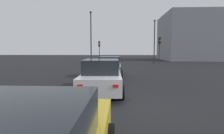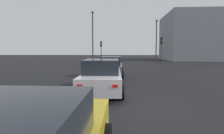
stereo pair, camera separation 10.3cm
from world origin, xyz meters
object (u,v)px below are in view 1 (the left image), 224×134
(traffic_light_near_right, at_px, (99,47))
(street_lamp_kerbside, at_px, (91,34))
(street_lamp_far, at_px, (154,38))
(car_grey_right_lead, at_px, (109,67))
(car_white_right_second, at_px, (102,77))
(traffic_light_near_left, at_px, (160,45))

(traffic_light_near_right, xyz_separation_m, street_lamp_kerbside, (-4.96, 0.56, 1.75))
(traffic_light_near_right, bearing_deg, street_lamp_far, 77.14)
(street_lamp_far, bearing_deg, car_grey_right_lead, 157.21)
(street_lamp_far, bearing_deg, car_white_right_second, 163.35)
(traffic_light_near_left, xyz_separation_m, street_lamp_kerbside, (-1.04, 9.59, 1.53))
(car_grey_right_lead, distance_m, street_lamp_kerbside, 12.38)
(traffic_light_near_left, distance_m, street_lamp_far, 1.97)
(car_white_right_second, height_order, street_lamp_kerbside, street_lamp_kerbside)
(traffic_light_near_right, xyz_separation_m, street_lamp_far, (-2.36, -8.57, 1.33))
(car_grey_right_lead, distance_m, car_white_right_second, 5.68)
(car_white_right_second, xyz_separation_m, street_lamp_far, (19.67, -5.88, 3.14))
(car_white_right_second, distance_m, street_lamp_kerbside, 17.74)
(traffic_light_near_right, distance_m, street_lamp_far, 8.98)
(car_grey_right_lead, relative_size, car_white_right_second, 0.93)
(car_grey_right_lead, distance_m, traffic_light_near_left, 14.11)
(car_grey_right_lead, xyz_separation_m, traffic_light_near_right, (16.35, 2.68, 1.83))
(traffic_light_near_right, relative_size, street_lamp_far, 0.54)
(traffic_light_near_right, distance_m, street_lamp_kerbside, 5.29)
(car_white_right_second, relative_size, traffic_light_near_left, 1.20)
(street_lamp_kerbside, relative_size, street_lamp_far, 1.12)
(car_white_right_second, height_order, street_lamp_far, street_lamp_far)
(traffic_light_near_right, relative_size, street_lamp_kerbside, 0.48)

